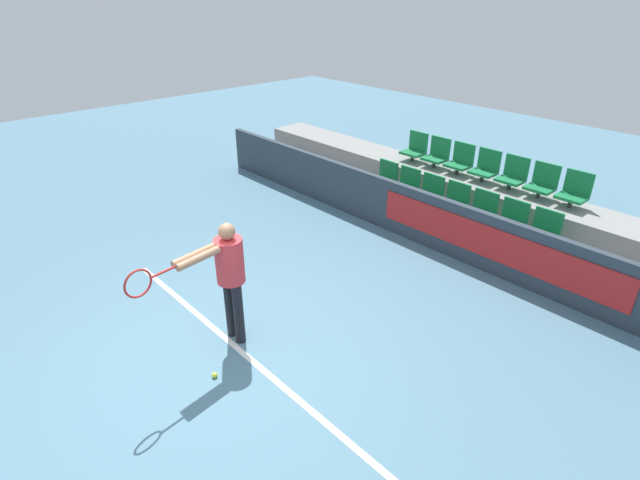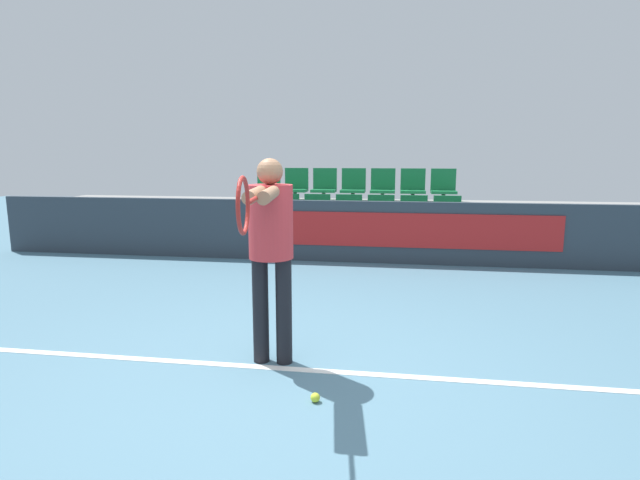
% 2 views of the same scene
% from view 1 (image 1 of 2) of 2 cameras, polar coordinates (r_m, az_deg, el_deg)
% --- Properties ---
extents(ground_plane, '(30.00, 30.00, 0.00)m').
position_cam_1_polar(ground_plane, '(6.50, -11.92, -13.09)').
color(ground_plane, slate).
extents(court_baseline, '(5.35, 0.08, 0.01)m').
position_cam_1_polar(court_baseline, '(6.61, -9.58, -11.96)').
color(court_baseline, white).
rests_on(court_baseline, ground).
extents(barrier_wall, '(11.75, 0.14, 0.97)m').
position_cam_1_polar(barrier_wall, '(8.81, 12.81, 2.04)').
color(barrier_wall, '#2D3842').
rests_on(barrier_wall, ground).
extents(bleacher_tier_front, '(11.35, 0.91, 0.42)m').
position_cam_1_polar(bleacher_tier_front, '(9.35, 14.41, 1.50)').
color(bleacher_tier_front, gray).
rests_on(bleacher_tier_front, ground).
extents(bleacher_tier_middle, '(11.35, 0.91, 0.84)m').
position_cam_1_polar(bleacher_tier_middle, '(9.99, 17.50, 4.08)').
color(bleacher_tier_middle, gray).
rests_on(bleacher_tier_middle, ground).
extents(stadium_chair_0, '(0.45, 0.37, 0.59)m').
position_cam_1_polar(stadium_chair_0, '(10.14, 7.47, 7.12)').
color(stadium_chair_0, '#333333').
rests_on(stadium_chair_0, bleacher_tier_front).
extents(stadium_chair_1, '(0.45, 0.37, 0.59)m').
position_cam_1_polar(stadium_chair_1, '(9.83, 9.89, 6.26)').
color(stadium_chair_1, '#333333').
rests_on(stadium_chair_1, bleacher_tier_front).
extents(stadium_chair_2, '(0.45, 0.37, 0.59)m').
position_cam_1_polar(stadium_chair_2, '(9.53, 12.45, 5.34)').
color(stadium_chair_2, '#333333').
rests_on(stadium_chair_2, bleacher_tier_front).
extents(stadium_chair_3, '(0.45, 0.37, 0.59)m').
position_cam_1_polar(stadium_chair_3, '(9.26, 15.16, 4.36)').
color(stadium_chair_3, '#333333').
rests_on(stadium_chair_3, bleacher_tier_front).
extents(stadium_chair_4, '(0.45, 0.37, 0.59)m').
position_cam_1_polar(stadium_chair_4, '(9.01, 18.03, 3.30)').
color(stadium_chair_4, '#333333').
rests_on(stadium_chair_4, bleacher_tier_front).
extents(stadium_chair_5, '(0.45, 0.37, 0.59)m').
position_cam_1_polar(stadium_chair_5, '(8.79, 21.04, 2.18)').
color(stadium_chair_5, '#333333').
rests_on(stadium_chair_5, bleacher_tier_front).
extents(stadium_chair_6, '(0.45, 0.37, 0.59)m').
position_cam_1_polar(stadium_chair_6, '(8.59, 24.19, 1.00)').
color(stadium_chair_6, '#333333').
rests_on(stadium_chair_6, bleacher_tier_front).
extents(stadium_chair_7, '(0.45, 0.37, 0.59)m').
position_cam_1_polar(stadium_chair_7, '(10.69, 10.83, 10.29)').
color(stadium_chair_7, '#333333').
rests_on(stadium_chair_7, bleacher_tier_middle).
extents(stadium_chair_8, '(0.45, 0.37, 0.59)m').
position_cam_1_polar(stadium_chair_8, '(10.39, 13.23, 9.55)').
color(stadium_chair_8, '#333333').
rests_on(stadium_chair_8, bleacher_tier_middle).
extents(stadium_chair_9, '(0.45, 0.37, 0.59)m').
position_cam_1_polar(stadium_chair_9, '(10.11, 15.76, 8.76)').
color(stadium_chair_9, '#333333').
rests_on(stadium_chair_9, bleacher_tier_middle).
extents(stadium_chair_10, '(0.45, 0.37, 0.59)m').
position_cam_1_polar(stadium_chair_10, '(9.86, 18.41, 7.91)').
color(stadium_chair_10, '#333333').
rests_on(stadium_chair_10, bleacher_tier_middle).
extents(stadium_chair_11, '(0.45, 0.37, 0.59)m').
position_cam_1_polar(stadium_chair_11, '(9.62, 21.19, 6.99)').
color(stadium_chair_11, '#333333').
rests_on(stadium_chair_11, bleacher_tier_middle).
extents(stadium_chair_12, '(0.45, 0.37, 0.59)m').
position_cam_1_polar(stadium_chair_12, '(9.41, 24.08, 6.02)').
color(stadium_chair_12, '#333333').
rests_on(stadium_chair_12, bleacher_tier_middle).
extents(stadium_chair_13, '(0.45, 0.37, 0.59)m').
position_cam_1_polar(stadium_chair_13, '(9.23, 27.09, 4.99)').
color(stadium_chair_13, '#333333').
rests_on(stadium_chair_13, bleacher_tier_middle).
extents(tennis_player, '(0.37, 1.52, 1.65)m').
position_cam_1_polar(tennis_player, '(6.16, -10.64, -3.54)').
color(tennis_player, black).
rests_on(tennis_player, ground).
extents(tennis_ball, '(0.07, 0.07, 0.07)m').
position_cam_1_polar(tennis_ball, '(6.22, -11.95, -14.87)').
color(tennis_ball, '#CCDB33').
rests_on(tennis_ball, ground).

